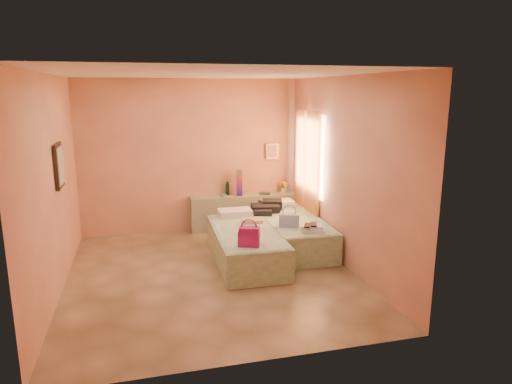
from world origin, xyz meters
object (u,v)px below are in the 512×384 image
(water_bottle, at_px, (228,189))
(green_book, at_px, (265,193))
(flower_vase, at_px, (284,186))
(towel_stack, at_px, (313,228))
(bed_left, at_px, (246,246))
(blue_handbag, at_px, (289,220))
(headboard_ledge, at_px, (245,212))
(bed_right, at_px, (292,233))
(magenta_handbag, at_px, (249,236))

(water_bottle, xyz_separation_m, green_book, (0.71, -0.09, -0.11))
(water_bottle, xyz_separation_m, flower_vase, (1.10, -0.04, 0.00))
(towel_stack, bearing_deg, bed_left, 162.52)
(flower_vase, bearing_deg, blue_handbag, -105.01)
(green_book, bearing_deg, towel_stack, -59.46)
(bed_left, xyz_separation_m, water_bottle, (0.06, 1.77, 0.52))
(headboard_ledge, distance_m, bed_right, 1.37)
(bed_left, height_order, magenta_handbag, magenta_handbag)
(bed_right, relative_size, magenta_handbag, 6.89)
(green_book, bearing_deg, bed_left, -90.27)
(headboard_ledge, height_order, flower_vase, flower_vase)
(blue_handbag, bearing_deg, green_book, 107.64)
(headboard_ledge, distance_m, blue_handbag, 1.75)
(bed_left, relative_size, water_bottle, 8.04)
(water_bottle, relative_size, green_book, 1.24)
(headboard_ledge, relative_size, towel_stack, 5.86)
(bed_left, distance_m, flower_vase, 2.15)
(bed_left, height_order, green_book, green_book)
(headboard_ledge, distance_m, magenta_handbag, 2.49)
(water_bottle, height_order, flower_vase, flower_vase)
(green_book, bearing_deg, blue_handbag, -67.98)
(bed_left, bearing_deg, blue_handbag, 1.83)
(green_book, relative_size, blue_handbag, 0.64)
(magenta_handbag, bearing_deg, bed_right, 69.69)
(bed_left, height_order, towel_stack, towel_stack)
(flower_vase, bearing_deg, bed_left, -123.91)
(water_bottle, bearing_deg, magenta_handbag, -94.26)
(bed_right, height_order, flower_vase, flower_vase)
(water_bottle, bearing_deg, blue_handbag, -70.15)
(water_bottle, bearing_deg, flower_vase, -2.00)
(bed_left, distance_m, green_book, 1.89)
(bed_right, relative_size, blue_handbag, 6.36)
(water_bottle, xyz_separation_m, magenta_handbag, (-0.19, -2.49, -0.14))
(bed_left, xyz_separation_m, blue_handbag, (0.70, 0.00, 0.35))
(headboard_ledge, bearing_deg, green_book, -3.75)
(bed_left, bearing_deg, headboard_ledge, 79.03)
(green_book, height_order, magenta_handbag, magenta_handbag)
(bed_left, height_order, flower_vase, flower_vase)
(blue_handbag, bearing_deg, flower_vase, 95.05)
(bed_right, distance_m, green_book, 1.32)
(blue_handbag, height_order, towel_stack, blue_handbag)
(magenta_handbag, bearing_deg, water_bottle, 106.97)
(magenta_handbag, distance_m, towel_stack, 1.18)
(bed_left, relative_size, green_book, 9.96)
(blue_handbag, bearing_deg, water_bottle, 129.91)
(green_book, height_order, flower_vase, flower_vase)
(bed_left, xyz_separation_m, green_book, (0.77, 1.67, 0.42))
(green_book, xyz_separation_m, towel_stack, (0.21, -1.98, -0.12))
(water_bottle, relative_size, blue_handbag, 0.79)
(bed_right, xyz_separation_m, magenta_handbag, (-1.02, -1.15, 0.39))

